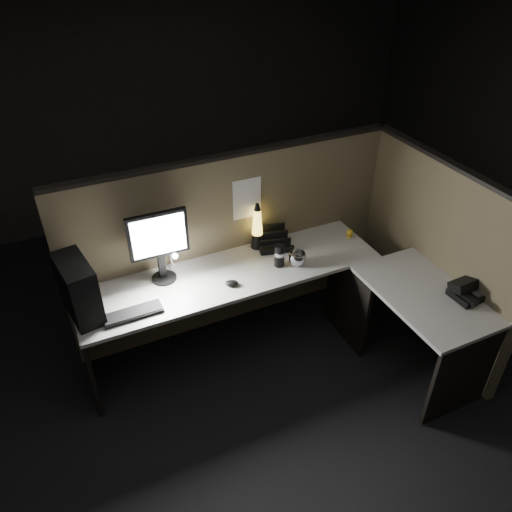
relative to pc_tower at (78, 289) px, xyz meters
name	(u,v)px	position (x,y,z in m)	size (l,w,h in m)	color
floor	(284,389)	(1.22, -0.60, -0.94)	(6.00, 6.00, 0.00)	black
room_shell	(293,198)	(1.22, -0.60, 0.68)	(6.00, 6.00, 6.00)	silver
partition_back	(233,244)	(1.22, 0.33, -0.19)	(2.66, 0.06, 1.50)	brown
partition_right	(433,257)	(2.55, -0.50, -0.19)	(0.06, 1.66, 1.50)	brown
desk	(292,303)	(1.40, -0.35, -0.36)	(2.60, 1.60, 0.73)	#B0AEA7
pc_tower	(78,289)	(0.00, 0.00, 0.00)	(0.18, 0.40, 0.42)	black
monitor	(159,240)	(0.59, 0.15, 0.12)	(0.43, 0.18, 0.55)	black
keyboard	(133,313)	(0.29, -0.15, -0.20)	(0.40, 0.13, 0.02)	black
mouse	(232,283)	(1.01, -0.14, -0.19)	(0.10, 0.07, 0.04)	black
clip_lamp	(173,259)	(0.69, 0.18, -0.08)	(0.04, 0.16, 0.21)	silver
organizer	(273,241)	(1.51, 0.19, -0.17)	(0.29, 0.27, 0.19)	black
lava_lamp	(257,229)	(1.39, 0.23, -0.04)	(0.11, 0.11, 0.39)	black
travel_mug	(279,256)	(1.44, -0.07, -0.12)	(0.08, 0.08, 0.18)	black
steel_mug	(297,259)	(1.56, -0.12, -0.15)	(0.14, 0.14, 0.11)	#B9BAC0
figurine	(350,232)	(2.14, 0.04, -0.16)	(0.06, 0.06, 0.06)	gold
pinned_paper	(247,199)	(1.33, 0.29, 0.21)	(0.23, 0.00, 0.33)	white
desk_phone	(467,290)	(2.46, -0.95, -0.16)	(0.23, 0.24, 0.14)	black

